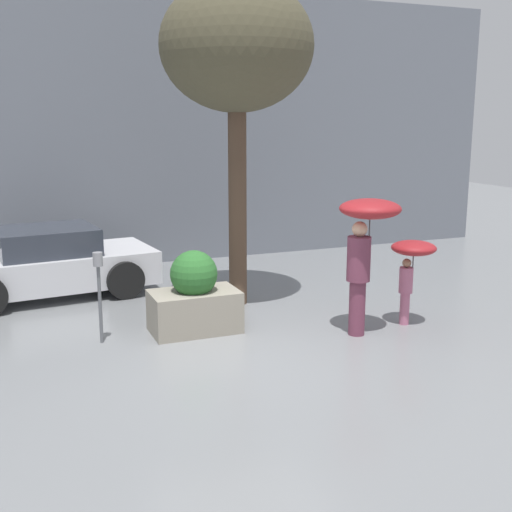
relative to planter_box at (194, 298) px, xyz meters
name	(u,v)px	position (x,y,z in m)	size (l,w,h in m)	color
ground_plane	(247,358)	(0.33, -1.36, -0.53)	(40.00, 40.00, 0.00)	slate
building_facade	(139,129)	(0.33, 5.14, 2.47)	(18.00, 0.30, 6.00)	slate
planter_box	(194,298)	(0.00, 0.00, 0.00)	(1.33, 0.81, 1.27)	gray
person_adult	(366,233)	(2.33, -1.08, 1.03)	(0.91, 0.91, 2.06)	brown
person_child	(412,258)	(3.24, -0.97, 0.56)	(0.70, 0.70, 1.36)	#B76684
parked_car_near	(48,264)	(-1.91, 3.01, 0.07)	(3.98, 2.31, 1.27)	silver
street_tree	(237,50)	(1.17, 1.21, 3.80)	(2.55, 2.55, 5.47)	brown
parking_meter	(99,279)	(-1.41, 0.01, 0.44)	(0.14, 0.14, 1.35)	#595B60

